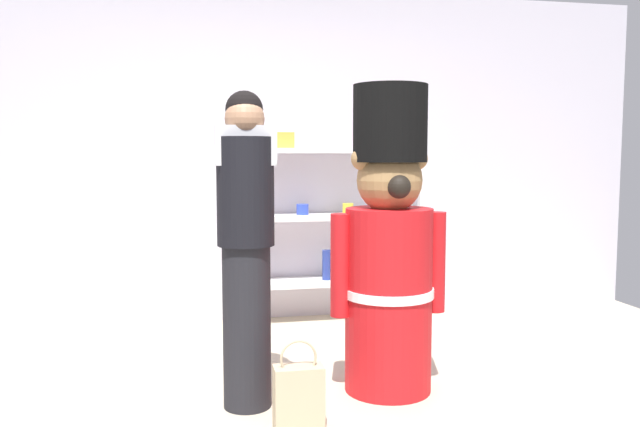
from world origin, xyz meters
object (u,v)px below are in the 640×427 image
object	(u,v)px
person_shopper	(246,242)
merchandise_shelf	(326,213)
shopping_bag	(299,397)
teddy_bear_guard	(389,251)

from	to	relation	value
person_shopper	merchandise_shelf	bearing A→B (deg)	64.90
merchandise_shelf	person_shopper	size ratio (longest dim) A/B	1.05
person_shopper	shopping_bag	world-z (taller)	person_shopper
teddy_bear_guard	merchandise_shelf	bearing A→B (deg)	90.79
person_shopper	shopping_bag	distance (m)	0.81
merchandise_shelf	person_shopper	world-z (taller)	merchandise_shelf
shopping_bag	teddy_bear_guard	bearing A→B (deg)	36.55
merchandise_shelf	shopping_bag	bearing A→B (deg)	-105.63
merchandise_shelf	shopping_bag	xyz separation A→B (m)	(-0.55, -1.98, -0.69)
merchandise_shelf	teddy_bear_guard	distance (m)	1.56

